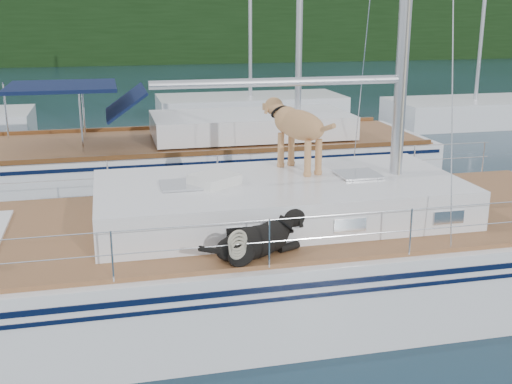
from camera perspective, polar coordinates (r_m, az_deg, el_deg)
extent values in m
plane|color=black|center=(9.66, -2.65, -9.67)|extent=(120.00, 120.00, 0.00)
cube|color=black|center=(53.62, -11.96, 14.26)|extent=(90.00, 3.00, 6.00)
cube|color=#595147|center=(54.92, -11.86, 11.78)|extent=(92.00, 1.00, 1.20)
cube|color=white|center=(9.46, -2.69, -6.94)|extent=(12.00, 3.80, 1.40)
cube|color=#99663D|center=(9.20, -2.75, -2.74)|extent=(11.52, 3.50, 0.06)
cube|color=white|center=(9.28, 2.09, -0.60)|extent=(5.20, 2.50, 0.55)
cylinder|color=silver|center=(8.95, 2.19, 9.74)|extent=(3.60, 0.12, 0.12)
cylinder|color=silver|center=(7.39, -0.31, -2.61)|extent=(10.56, 0.01, 0.01)
cylinder|color=silver|center=(10.71, -4.52, 3.17)|extent=(10.56, 0.01, 0.01)
cube|color=#1D2EBB|center=(10.69, -2.20, 0.24)|extent=(0.75, 0.58, 0.05)
cube|color=white|center=(8.95, -3.72, 1.10)|extent=(0.78, 0.75, 0.15)
torus|color=#BFB397|center=(7.37, -1.65, -4.33)|extent=(0.33, 0.20, 0.32)
cube|color=white|center=(15.87, -4.68, 2.26)|extent=(11.00, 3.50, 1.30)
cube|color=#99663D|center=(15.73, -4.73, 4.56)|extent=(10.56, 3.29, 0.06)
cube|color=white|center=(15.88, -0.46, 6.01)|extent=(4.80, 2.30, 0.55)
cube|color=#0D1838|center=(15.38, -16.87, 8.97)|extent=(2.40, 2.30, 0.08)
cube|color=white|center=(25.48, -0.50, 7.35)|extent=(7.20, 3.00, 1.10)
cube|color=white|center=(25.77, 18.81, 6.60)|extent=(6.40, 3.00, 1.10)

